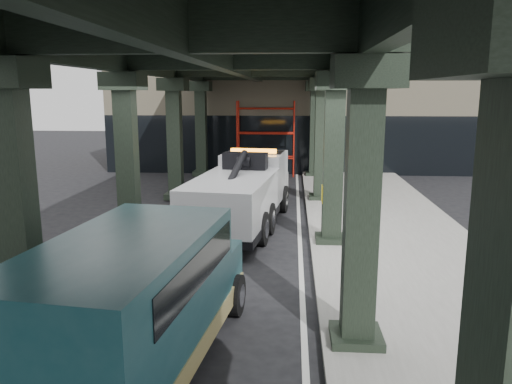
% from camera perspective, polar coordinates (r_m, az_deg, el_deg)
% --- Properties ---
extents(ground, '(90.00, 90.00, 0.00)m').
position_cam_1_polar(ground, '(13.08, -2.38, -8.52)').
color(ground, black).
rests_on(ground, ground).
extents(sidewalk, '(5.00, 40.00, 0.15)m').
position_cam_1_polar(sidewalk, '(15.19, 15.73, -5.81)').
color(sidewalk, gray).
rests_on(sidewalk, ground).
extents(lane_stripe, '(0.12, 38.00, 0.01)m').
position_cam_1_polar(lane_stripe, '(14.90, 5.05, -6.03)').
color(lane_stripe, silver).
rests_on(lane_stripe, ground).
extents(viaduct, '(7.40, 32.00, 6.40)m').
position_cam_1_polar(viaduct, '(14.38, -3.26, 15.38)').
color(viaduct, black).
rests_on(viaduct, ground).
extents(building, '(22.00, 10.00, 8.00)m').
position_cam_1_polar(building, '(32.23, 5.29, 10.49)').
color(building, '#C6B793').
rests_on(building, ground).
extents(scaffolding, '(3.08, 0.88, 4.00)m').
position_cam_1_polar(scaffolding, '(27.01, 1.14, 6.37)').
color(scaffolding, red).
rests_on(scaffolding, ground).
extents(tow_truck, '(3.09, 7.98, 2.56)m').
position_cam_1_polar(tow_truck, '(16.71, -1.45, 0.30)').
color(tow_truck, black).
rests_on(tow_truck, ground).
extents(towed_van, '(2.87, 5.97, 2.33)m').
position_cam_1_polar(towed_van, '(8.19, -13.50, -11.90)').
color(towed_van, '#123C43').
rests_on(towed_van, ground).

